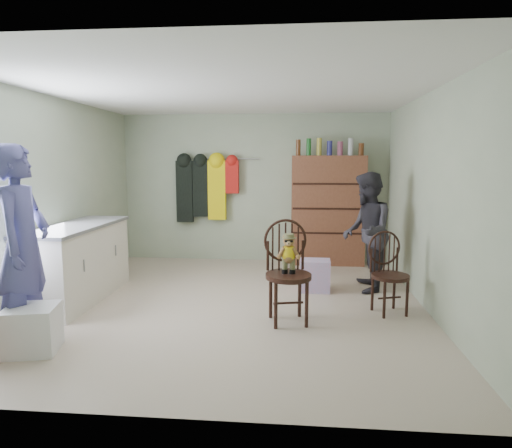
# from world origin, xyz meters

# --- Properties ---
(ground_plane) EXTENTS (5.00, 5.00, 0.00)m
(ground_plane) POSITION_xyz_m (0.00, 0.00, 0.00)
(ground_plane) COLOR #C2B19C
(ground_plane) RESTS_ON ground
(room_walls) EXTENTS (5.00, 5.00, 5.00)m
(room_walls) POSITION_xyz_m (0.00, 0.53, 1.58)
(room_walls) COLOR #A9B396
(room_walls) RESTS_ON ground
(counter) EXTENTS (0.64, 1.86, 0.94)m
(counter) POSITION_xyz_m (-1.95, 0.00, 0.47)
(counter) COLOR silver
(counter) RESTS_ON ground
(plastic_tub) EXTENTS (0.52, 0.51, 0.42)m
(plastic_tub) POSITION_xyz_m (-1.62, -1.55, 0.21)
(plastic_tub) COLOR white
(plastic_tub) RESTS_ON ground
(chair_front) EXTENTS (0.58, 0.58, 1.09)m
(chair_front) POSITION_xyz_m (0.66, -0.53, 0.63)
(chair_front) COLOR black
(chair_front) RESTS_ON ground
(chair_far) EXTENTS (0.52, 0.52, 0.92)m
(chair_far) POSITION_xyz_m (1.78, -0.13, 0.50)
(chair_far) COLOR black
(chair_far) RESTS_ON ground
(striped_bag) EXTENTS (0.40, 0.32, 0.42)m
(striped_bag) POSITION_xyz_m (0.99, 0.65, 0.21)
(striped_bag) COLOR pink
(striped_bag) RESTS_ON ground
(person_left) EXTENTS (0.53, 0.73, 1.87)m
(person_left) POSITION_xyz_m (-1.77, -1.35, 0.93)
(person_left) COLOR #515093
(person_left) RESTS_ON ground
(person_right) EXTENTS (0.64, 0.80, 1.58)m
(person_right) POSITION_xyz_m (1.66, 0.74, 0.79)
(person_right) COLOR #2D2B33
(person_right) RESTS_ON ground
(dresser) EXTENTS (1.20, 0.39, 2.08)m
(dresser) POSITION_xyz_m (1.25, 2.30, 0.91)
(dresser) COLOR brown
(dresser) RESTS_ON ground
(coat_rack) EXTENTS (1.42, 0.12, 1.09)m
(coat_rack) POSITION_xyz_m (-0.83, 2.38, 1.25)
(coat_rack) COLOR #99999E
(coat_rack) RESTS_ON ground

